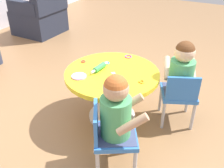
# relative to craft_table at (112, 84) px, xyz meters

# --- Properties ---
(ground_plane) EXTENTS (10.00, 10.00, 0.00)m
(ground_plane) POSITION_rel_craft_table_xyz_m (0.00, 0.00, -0.36)
(ground_plane) COLOR olive
(craft_table) EXTENTS (0.83, 0.83, 0.49)m
(craft_table) POSITION_rel_craft_table_xyz_m (0.00, 0.00, 0.00)
(craft_table) COLOR silver
(craft_table) RESTS_ON ground
(child_chair_left) EXTENTS (0.41, 0.41, 0.54)m
(child_chair_left) POSITION_rel_craft_table_xyz_m (-0.53, -0.27, -0.06)
(child_chair_left) COLOR #B7B7BC
(child_chair_left) RESTS_ON ground
(seated_child_left) EXTENTS (0.41, 0.43, 0.51)m
(seated_child_left) POSITION_rel_craft_table_xyz_m (-0.51, -0.30, 0.17)
(seated_child_left) COLOR #3F4772
(seated_child_left) RESTS_ON ground
(child_chair_right) EXTENTS (0.39, 0.39, 0.54)m
(child_chair_right) POSITION_rel_craft_table_xyz_m (0.21, -0.56, -0.06)
(child_chair_right) COLOR #B7B7BC
(child_chair_right) RESTS_ON ground
(seated_child_right) EXTENTS (0.42, 0.38, 0.51)m
(seated_child_right) POSITION_rel_craft_table_xyz_m (0.24, -0.54, 0.17)
(seated_child_right) COLOR #3F4772
(seated_child_right) RESTS_ON ground
(armchair_dark) EXTENTS (0.74, 0.74, 0.85)m
(armchair_dark) POSITION_rel_craft_table_xyz_m (1.50, 2.15, -0.05)
(armchair_dark) COLOR #232838
(armchair_dark) RESTS_ON ground
(rolling_pin) EXTENTS (0.23, 0.06, 0.05)m
(rolling_pin) POSITION_rel_craft_table_xyz_m (-0.02, 0.12, 0.15)
(rolling_pin) COLOR green
(rolling_pin) RESTS_ON craft_table
(craft_scissors) EXTENTS (0.12, 0.14, 0.01)m
(craft_scissors) POSITION_rel_craft_table_xyz_m (-0.06, -0.08, 0.13)
(craft_scissors) COLOR silver
(craft_scissors) RESTS_ON craft_table
(playdough_blob_0) EXTENTS (0.12, 0.12, 0.01)m
(playdough_blob_0) POSITION_rel_craft_table_xyz_m (-0.21, 0.21, 0.13)
(playdough_blob_0) COLOR #CC99E5
(playdough_blob_0) RESTS_ON craft_table
(cookie_cutter_0) EXTENTS (0.05, 0.05, 0.01)m
(cookie_cutter_0) POSITION_rel_craft_table_xyz_m (0.12, 0.12, 0.13)
(cookie_cutter_0) COLOR #3F99D8
(cookie_cutter_0) RESTS_ON craft_table
(cookie_cutter_1) EXTENTS (0.05, 0.05, 0.01)m
(cookie_cutter_1) POSITION_rel_craft_table_xyz_m (0.05, 0.33, 0.13)
(cookie_cutter_1) COLOR red
(cookie_cutter_1) RESTS_ON craft_table
(cookie_cutter_2) EXTENTS (0.07, 0.07, 0.01)m
(cookie_cutter_2) POSITION_rel_craft_table_xyz_m (0.34, -0.00, 0.13)
(cookie_cutter_2) COLOR #D83FA5
(cookie_cutter_2) RESTS_ON craft_table
(cookie_cutter_3) EXTENTS (0.05, 0.05, 0.01)m
(cookie_cutter_3) POSITION_rel_craft_table_xyz_m (-0.04, -0.29, 0.13)
(cookie_cutter_3) COLOR orange
(cookie_cutter_3) RESTS_ON craft_table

